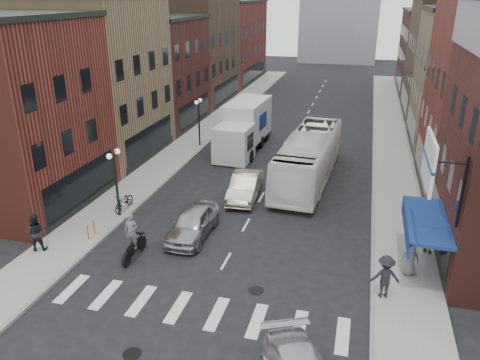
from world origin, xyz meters
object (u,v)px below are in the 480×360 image
at_px(ped_left_solo, 35,232).
at_px(billboard_sign, 431,163).
at_px(transit_bus, 309,157).
at_px(sedan_left_far, 245,187).
at_px(sedan_left_near, 193,223).
at_px(ped_right_c, 410,259).
at_px(streetlamp_near, 115,171).
at_px(parked_bicycle, 124,201).
at_px(ped_right_b, 429,237).
at_px(bike_rack, 91,230).
at_px(streetlamp_far, 199,114).
at_px(ped_right_a, 385,277).
at_px(box_truck, 244,128).
at_px(motorcycle_rider, 132,238).

bearing_deg(ped_left_solo, billboard_sign, 160.75).
distance_m(transit_bus, sedan_left_far, 5.55).
distance_m(sedan_left_near, ped_right_c, 11.08).
bearing_deg(streetlamp_near, parked_bicycle, 96.98).
height_order(transit_bus, parked_bicycle, transit_bus).
bearing_deg(ped_left_solo, ped_right_b, 171.30).
distance_m(bike_rack, transit_bus, 15.39).
height_order(streetlamp_near, streetlamp_far, same).
distance_m(parked_bicycle, ped_right_a, 15.72).
distance_m(box_truck, ped_right_b, 19.20).
bearing_deg(ped_left_solo, parked_bicycle, -132.77).
xyz_separation_m(billboard_sign, streetlamp_far, (-15.99, 17.50, -3.22)).
distance_m(streetlamp_near, ped_right_a, 15.48).
bearing_deg(sedan_left_near, sedan_left_far, 75.73).
relative_size(motorcycle_rider, ped_right_a, 1.24).
distance_m(billboard_sign, sedan_left_far, 13.70).
distance_m(streetlamp_near, sedan_left_near, 5.47).
distance_m(sedan_left_far, ped_right_a, 12.21).
relative_size(bike_rack, ped_right_b, 0.45).
relative_size(ped_left_solo, ped_right_c, 1.19).
xyz_separation_m(box_truck, sedan_left_far, (2.54, -9.46, -1.16)).
height_order(bike_rack, sedan_left_near, sedan_left_near).
xyz_separation_m(streetlamp_far, transit_bus, (9.91, -5.15, -1.20)).
height_order(motorcycle_rider, ped_right_b, motorcycle_rider).
relative_size(billboard_sign, streetlamp_far, 0.90).
bearing_deg(ped_right_b, bike_rack, 40.98).
xyz_separation_m(sedan_left_near, sedan_left_far, (1.44, 5.67, -0.02)).
distance_m(streetlamp_near, streetlamp_far, 14.00).
bearing_deg(sedan_left_far, ped_right_c, -39.23).
relative_size(box_truck, ped_left_solo, 4.62).
distance_m(sedan_left_near, ped_right_b, 12.12).
height_order(box_truck, ped_right_c, box_truck).
xyz_separation_m(motorcycle_rider, parked_bicycle, (-3.01, 4.73, -0.48)).
distance_m(box_truck, sedan_left_near, 15.21).
bearing_deg(bike_rack, streetlamp_far, 89.31).
height_order(transit_bus, ped_left_solo, transit_bus).
relative_size(billboard_sign, bike_rack, 4.62).
bearing_deg(box_truck, transit_bus, -37.99).
bearing_deg(sedan_left_far, ped_right_b, -26.84).
bearing_deg(ped_right_c, motorcycle_rider, 1.88).
relative_size(motorcycle_rider, transit_bus, 0.20).
distance_m(billboard_sign, streetlamp_near, 16.68).
height_order(sedan_left_near, ped_left_solo, ped_left_solo).
relative_size(billboard_sign, motorcycle_rider, 1.51).
bearing_deg(parked_bicycle, transit_bus, 41.38).
height_order(ped_right_a, ped_right_c, ped_right_a).
height_order(streetlamp_far, ped_right_b, streetlamp_far).
distance_m(billboard_sign, bike_rack, 17.14).
relative_size(billboard_sign, ped_right_b, 2.08).
height_order(billboard_sign, ped_right_c, billboard_sign).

